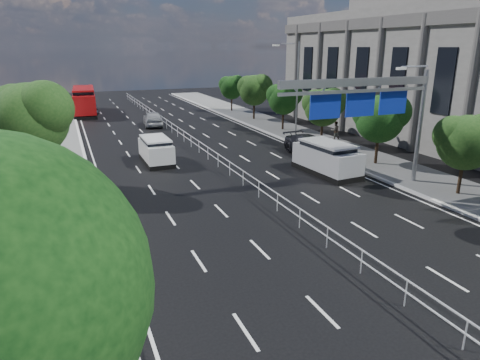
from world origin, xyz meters
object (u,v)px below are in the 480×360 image
overhead_gantry (372,99)px  red_bus (84,100)px  near_car_dark (89,109)px  parked_car_teal (322,156)px  white_minivan (156,150)px  silver_minivan (327,158)px  near_car_silver (153,119)px  parked_car_dark (309,146)px  toilet_sign (47,283)px  pedestrian_b (335,130)px

overhead_gantry → red_bus: 42.75m
near_car_dark → parked_car_teal: near_car_dark is taller
white_minivan → silver_minivan: bearing=-35.7°
near_car_silver → near_car_dark: bearing=-56.8°
near_car_dark → parked_car_dark: parked_car_dark is taller
toilet_sign → silver_minivan: toilet_sign is taller
near_car_dark → parked_car_teal: (14.75, -32.92, -0.09)m
white_minivan → overhead_gantry: bearing=-47.0°
overhead_gantry → near_car_silver: (-7.75, 27.39, -4.78)m
toilet_sign → silver_minivan: size_ratio=0.79×
overhead_gantry → parked_car_teal: 8.06m
overhead_gantry → silver_minivan: bearing=93.5°
near_car_dark → pedestrian_b: pedestrian_b is taller
overhead_gantry → parked_car_teal: (0.92, 6.27, -4.97)m
near_car_dark → silver_minivan: 37.78m
parked_car_dark → toilet_sign: bearing=-136.5°
near_car_silver → near_car_dark: 13.27m
silver_minivan → parked_car_teal: 2.64m
toilet_sign → parked_car_dark: 26.98m
near_car_silver → near_car_dark: near_car_silver is taller
toilet_sign → near_car_silver: (9.94, 37.45, -2.12)m
near_car_dark → pedestrian_b: 33.24m
silver_minivan → parked_car_teal: silver_minivan is taller
white_minivan → red_bus: size_ratio=0.39×
white_minivan → near_car_silver: size_ratio=0.93×
overhead_gantry → pedestrian_b: overhead_gantry is taller
overhead_gantry → parked_car_dark: 10.25m
near_car_silver → parked_car_teal: (8.68, -21.12, -0.19)m
red_bus → near_car_silver: 14.32m
white_minivan → pedestrian_b: (17.35, 1.66, 0.02)m
red_bus → near_car_dark: (0.41, -0.93, -1.05)m
red_bus → silver_minivan: red_bus is taller
pedestrian_b → toilet_sign: bearing=58.1°
red_bus → overhead_gantry: bearing=-67.4°
white_minivan → red_bus: bearing=96.8°
silver_minivan → parked_car_dark: bearing=67.6°
white_minivan → parked_car_teal: bearing=-24.0°
near_car_dark → parked_car_teal: bearing=106.3°
toilet_sign → red_bus: size_ratio=0.38×
overhead_gantry → parked_car_dark: overhead_gantry is taller
near_car_dark → pedestrian_b: bearing=120.2°
toilet_sign → white_minivan: bearing=71.9°
near_car_dark → near_car_silver: bearing=109.4°
overhead_gantry → parked_car_dark: (1.34, 8.95, -4.81)m
near_car_silver → silver_minivan: bearing=113.7°
toilet_sign → silver_minivan: 22.45m
toilet_sign → pedestrian_b: size_ratio=2.57×
near_car_silver → white_minivan: bearing=85.6°
pedestrian_b → overhead_gantry: bearing=77.5°
toilet_sign → parked_car_teal: bearing=41.2°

